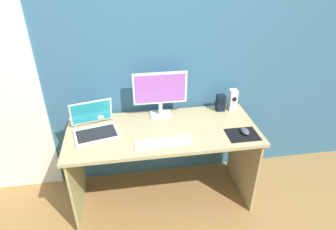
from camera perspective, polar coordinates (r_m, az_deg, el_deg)
The scene contains 11 objects.
ground_plane at distance 2.87m, azimuth -0.91°, elevation -15.40°, with size 8.00×8.00×0.00m, color olive.
wall_back at distance 2.53m, azimuth -2.45°, elevation 11.67°, with size 6.00×0.04×2.50m, color #356284.
desk at distance 2.48m, azimuth -1.03°, elevation -5.71°, with size 1.57×0.66×0.75m.
monitor at distance 2.49m, azimuth -1.54°, elevation 4.58°, with size 0.46×0.14×0.40m.
speaker_right at distance 2.71m, azimuth 12.53°, elevation 2.93°, with size 0.07×0.08×0.19m.
speaker_near_monitor at distance 2.68m, azimuth 10.24°, elevation 2.37°, with size 0.07×0.07×0.15m.
laptop at distance 2.42m, azimuth -14.15°, elevation -2.17°, with size 0.40×0.37×0.24m.
fishbowl at distance 2.57m, azimuth -13.37°, elevation 0.46°, with size 0.14×0.14×0.14m, color silver.
keyboard_external at distance 2.24m, azimuth -1.02°, elevation -5.44°, with size 0.43×0.12×0.01m, color white.
mousepad at distance 2.41m, azimuth 14.32°, elevation -3.72°, with size 0.25×0.20×0.00m, color black.
mouse at distance 2.42m, azimuth 14.81°, elevation -3.09°, with size 0.06×0.10×0.04m, color #474A51.
Camera 1 is at (-0.27, -1.98, 2.06)m, focal length 31.20 mm.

